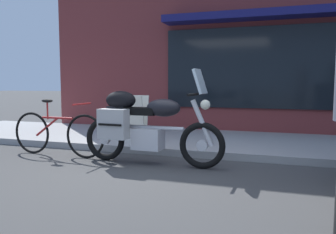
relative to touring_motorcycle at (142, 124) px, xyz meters
name	(u,v)px	position (x,y,z in m)	size (l,w,h in m)	color
ground_plane	(147,172)	(0.24, -0.42, -0.61)	(80.00, 80.00, 0.00)	#3D3D3D
touring_motorcycle	(142,124)	(0.00, 0.00, 0.00)	(2.24, 0.64, 1.41)	black
parked_bicycle	(57,133)	(-1.57, 0.09, -0.22)	(1.80, 0.48, 0.95)	black
sandwich_board_sign	(133,117)	(-0.85, 1.52, -0.06)	(0.55, 0.40, 0.85)	silver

